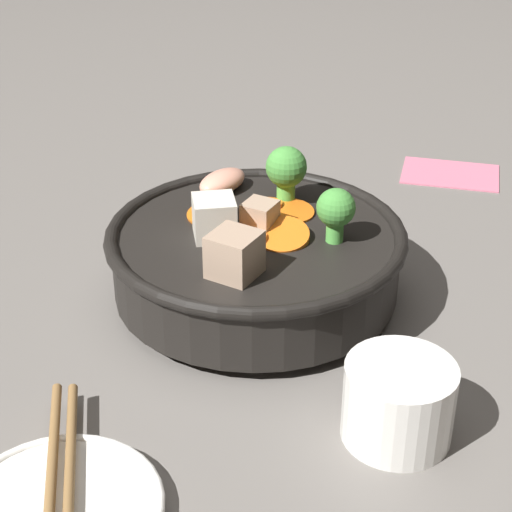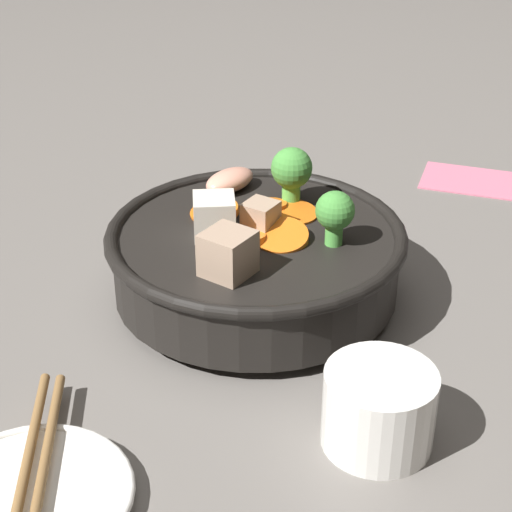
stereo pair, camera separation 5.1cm
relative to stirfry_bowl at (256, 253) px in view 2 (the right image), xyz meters
The scene contains 6 objects.
ground_plane 0.04m from the stirfry_bowl, 98.47° to the left, with size 3.00×3.00×0.00m, color slate.
stirfry_bowl is the anchor object (origin of this frame).
side_saucer 0.29m from the stirfry_bowl, 88.53° to the left, with size 0.13×0.13×0.01m.
tea_cup 0.21m from the stirfry_bowl, 142.46° to the left, with size 0.08×0.08×0.06m.
napkin 0.35m from the stirfry_bowl, 106.50° to the right, with size 0.12×0.09×0.00m.
chopsticks_pair 0.29m from the stirfry_bowl, 88.53° to the left, with size 0.14×0.20×0.01m.
Camera 2 is at (-0.31, 0.57, 0.41)m, focal length 60.00 mm.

